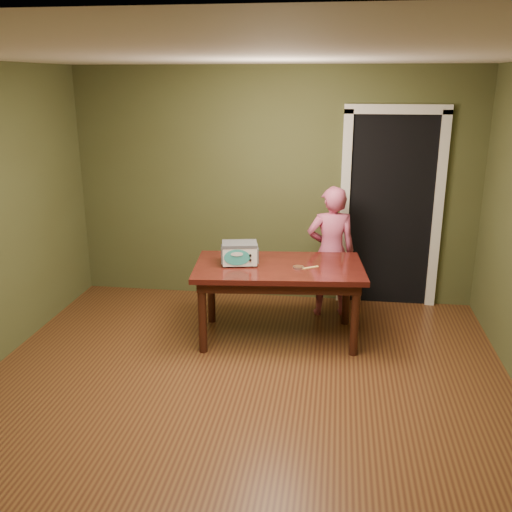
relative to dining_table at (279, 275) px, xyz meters
name	(u,v)px	position (x,y,z in m)	size (l,w,h in m)	color
floor	(235,412)	(-0.19, -1.38, -0.65)	(5.00, 5.00, 0.00)	brown
room_shell	(232,193)	(-0.19, -1.38, 1.06)	(4.52, 5.02, 2.61)	#464D29
doorway	(388,206)	(1.11, 1.40, 0.41)	(1.10, 0.66, 2.25)	black
dining_table	(279,275)	(0.00, 0.00, 0.00)	(1.68, 1.05, 0.75)	#350F0C
toy_oven	(240,253)	(-0.38, -0.03, 0.22)	(0.39, 0.30, 0.22)	#4C4F54
baking_pan	(298,267)	(0.19, -0.07, 0.11)	(0.10, 0.10, 0.02)	silver
spatula	(310,268)	(0.30, -0.05, 0.10)	(0.18, 0.03, 0.01)	#F3C969
child	(331,252)	(0.48, 0.67, 0.05)	(0.51, 0.34, 1.41)	#C55178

